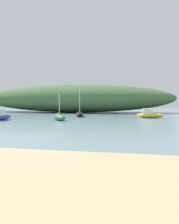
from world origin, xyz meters
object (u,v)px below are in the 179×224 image
object	(u,v)px
sailboat_far_right	(59,117)
motorboat_inner_mooring	(150,114)
motorboat_mid_channel	(0,116)
sailboat_near_shore	(80,114)

from	to	relation	value
sailboat_far_right	motorboat_inner_mooring	xyz separation A→B (m)	(10.36, 6.04, 0.11)
motorboat_mid_channel	sailboat_near_shore	bearing A→B (deg)	45.28
sailboat_far_right	motorboat_mid_channel	world-z (taller)	sailboat_far_right
sailboat_near_shore	motorboat_mid_channel	distance (m)	10.87
motorboat_inner_mooring	motorboat_mid_channel	bearing A→B (deg)	-157.82
sailboat_near_shore	motorboat_mid_channel	size ratio (longest dim) A/B	1.27
motorboat_mid_channel	sailboat_far_right	bearing A→B (deg)	8.27
sailboat_far_right	sailboat_near_shore	distance (m)	6.75
sailboat_far_right	sailboat_near_shore	bearing A→B (deg)	83.82
motorboat_inner_mooring	sailboat_far_right	bearing A→B (deg)	-149.76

